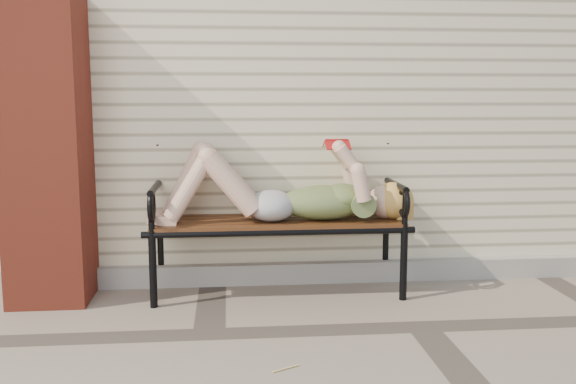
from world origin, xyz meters
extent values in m
plane|color=gray|center=(0.00, 0.00, 0.00)|extent=(80.00, 80.00, 0.00)
cube|color=beige|center=(0.00, 3.00, 1.50)|extent=(8.00, 4.00, 3.00)
cube|color=gray|center=(0.00, 0.97, 0.07)|extent=(8.00, 0.10, 0.15)
cube|color=maroon|center=(-2.30, 0.75, 1.00)|extent=(0.50, 0.50, 2.00)
cylinder|color=black|center=(-1.62, 0.51, 0.25)|extent=(0.05, 0.05, 0.50)
cylinder|color=black|center=(-1.62, 1.01, 0.25)|extent=(0.05, 0.05, 0.50)
cylinder|color=black|center=(0.02, 0.51, 0.25)|extent=(0.05, 0.05, 0.50)
cylinder|color=black|center=(0.02, 1.01, 0.25)|extent=(0.05, 0.05, 0.50)
cube|color=#4F2E14|center=(-0.80, 0.76, 0.50)|extent=(1.68, 0.54, 0.03)
cylinder|color=black|center=(-0.80, 0.51, 0.48)|extent=(1.77, 0.04, 0.04)
cylinder|color=black|center=(-0.80, 1.01, 0.48)|extent=(1.77, 0.04, 0.04)
torus|color=black|center=(-0.80, 1.13, 1.05)|extent=(0.31, 0.04, 0.31)
ellipsoid|color=#0A3A48|center=(-0.49, 0.73, 0.63)|extent=(0.60, 0.34, 0.23)
ellipsoid|color=#0A3A48|center=(-0.35, 0.73, 0.67)|extent=(0.29, 0.33, 0.18)
ellipsoid|color=#9D9DA1|center=(-0.84, 0.73, 0.61)|extent=(0.33, 0.38, 0.21)
sphere|color=beige|center=(-0.05, 0.73, 0.63)|extent=(0.24, 0.24, 0.24)
ellipsoid|color=#DBA352|center=(0.00, 0.73, 0.64)|extent=(0.28, 0.28, 0.25)
cube|color=#9E1212|center=(-0.40, 0.73, 1.05)|extent=(0.16, 0.02, 0.02)
cube|color=white|center=(-0.40, 0.68, 1.02)|extent=(0.16, 0.10, 0.06)
cube|color=white|center=(-0.40, 0.77, 1.02)|extent=(0.16, 0.10, 0.06)
cube|color=#9E1212|center=(-0.40, 0.68, 1.03)|extent=(0.17, 0.10, 0.06)
cube|color=#9E1212|center=(-0.40, 0.78, 1.03)|extent=(0.17, 0.10, 0.06)
cylinder|color=#DFC86D|center=(-0.57, -0.23, 0.01)|extent=(0.06, 0.07, 0.01)
cylinder|color=#DFC86D|center=(-1.78, -0.59, 0.01)|extent=(0.01, 0.18, 0.01)
cylinder|color=#DFC86D|center=(-1.75, -0.35, 0.01)|extent=(0.07, 0.14, 0.01)
cylinder|color=#DFC86D|center=(-1.34, -0.19, 0.01)|extent=(0.14, 0.03, 0.01)
cylinder|color=#DFC86D|center=(-0.64, -0.35, 0.01)|extent=(0.05, 0.10, 0.01)
cylinder|color=#DFC86D|center=(-0.46, -0.48, 0.01)|extent=(0.12, 0.08, 0.01)
cylinder|color=#DFC86D|center=(0.17, -0.37, 0.01)|extent=(0.13, 0.14, 0.01)
camera|label=1|loc=(-1.13, -3.53, 1.35)|focal=40.00mm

